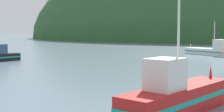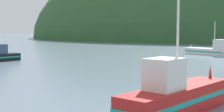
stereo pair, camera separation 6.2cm
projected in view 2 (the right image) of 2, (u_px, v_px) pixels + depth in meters
The scene contains 3 objects.
hill_far_left at pixel (224, 38), 155.95m from camera, with size 186.23×148.98×88.45m, color #2D562D.
fishing_boat_white at pixel (216, 51), 50.49m from camera, with size 9.37×8.42×5.43m.
fishing_boat_red at pixel (176, 96), 15.48m from camera, with size 5.40×7.69×7.05m.
Camera 2 is at (8.26, -5.79, 4.10)m, focal length 51.71 mm.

